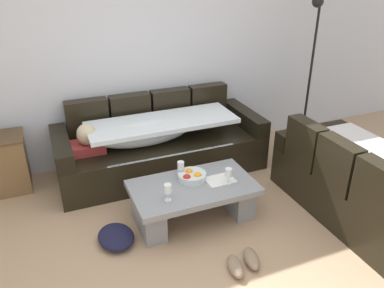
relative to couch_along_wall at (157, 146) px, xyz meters
name	(u,v)px	position (x,y,z in m)	size (l,w,h in m)	color
ground_plane	(196,260)	(-0.19, -1.62, -0.33)	(14.00, 14.00, 0.00)	tan
back_wall	(125,52)	(-0.19, 0.53, 1.02)	(9.00, 0.10, 2.70)	silver
couch_along_wall	(157,146)	(0.00, 0.00, 0.00)	(2.41, 0.92, 0.88)	black
couch_near_window	(362,186)	(1.58, -1.63, 0.00)	(0.92, 1.81, 0.88)	black
coffee_table	(193,197)	(0.02, -1.05, -0.09)	(1.20, 0.68, 0.38)	gray
fruit_bowl	(192,176)	(0.05, -0.96, 0.09)	(0.28, 0.28, 0.10)	silver
wine_glass_near_left	(168,189)	(-0.28, -1.20, 0.17)	(0.07, 0.07, 0.17)	silver
wine_glass_near_right	(228,173)	(0.35, -1.16, 0.17)	(0.07, 0.07, 0.17)	silver
wine_glass_far_back	(181,166)	(-0.03, -0.86, 0.17)	(0.07, 0.07, 0.17)	silver
open_magazine	(220,180)	(0.30, -1.08, 0.06)	(0.28, 0.21, 0.01)	white
floor_lamp	(311,64)	(2.09, -0.02, 0.79)	(0.33, 0.31, 1.95)	black
pair_of_shoes	(243,262)	(0.15, -1.85, -0.28)	(0.35, 0.32, 0.09)	#8C7259
crumpled_garment	(116,237)	(-0.77, -1.13, -0.27)	(0.40, 0.32, 0.12)	#191933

